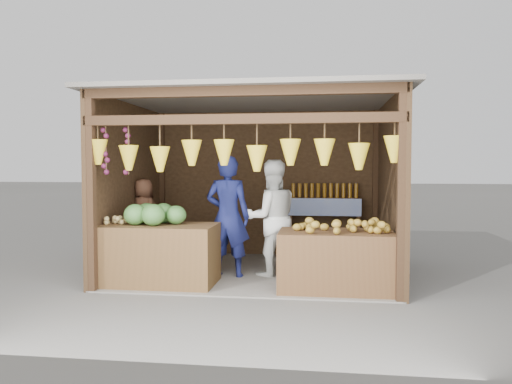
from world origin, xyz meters
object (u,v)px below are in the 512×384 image
(counter_right, at_px, (336,261))
(woman_standing, at_px, (271,218))
(man_standing, at_px, (228,216))
(vendor_seated, at_px, (144,213))
(counter_left, at_px, (157,255))

(counter_right, height_order, woman_standing, woman_standing)
(man_standing, relative_size, woman_standing, 1.04)
(woman_standing, height_order, vendor_seated, woman_standing)
(counter_left, height_order, vendor_seated, vendor_seated)
(counter_left, xyz_separation_m, man_standing, (0.88, 0.58, 0.48))
(woman_standing, bearing_deg, man_standing, -4.11)
(counter_right, distance_m, man_standing, 1.73)
(counter_left, distance_m, counter_right, 2.42)
(counter_left, height_order, man_standing, man_standing)
(counter_left, bearing_deg, counter_right, -0.58)
(man_standing, bearing_deg, vendor_seated, -15.59)
(man_standing, xyz_separation_m, woman_standing, (0.62, 0.19, -0.03))
(counter_right, bearing_deg, man_standing, 158.46)
(counter_right, relative_size, vendor_seated, 1.33)
(counter_left, distance_m, woman_standing, 1.74)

